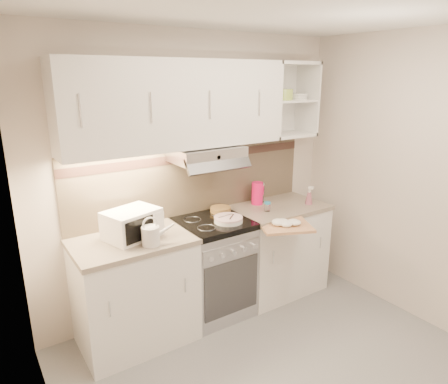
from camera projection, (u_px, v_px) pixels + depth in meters
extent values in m
plane|color=gray|center=(295.00, 382.00, 2.87)|extent=(3.00, 3.00, 0.00)
cube|color=beige|center=(195.00, 175.00, 3.64)|extent=(3.00, 0.04, 2.50)
cube|color=beige|center=(54.00, 286.00, 1.72)|extent=(0.04, 2.80, 2.50)
cube|color=beige|center=(435.00, 185.00, 3.32)|extent=(0.04, 2.80, 2.50)
cube|color=white|center=(318.00, 3.00, 2.17)|extent=(3.00, 2.80, 0.04)
cube|color=tan|center=(196.00, 178.00, 3.64)|extent=(2.40, 0.02, 0.64)
cube|color=#37231E|center=(196.00, 157.00, 3.58)|extent=(2.40, 0.01, 0.08)
cube|color=white|center=(177.00, 104.00, 3.19)|extent=(1.90, 0.34, 0.70)
cube|color=white|center=(289.00, 100.00, 3.83)|extent=(0.50, 0.34, 0.70)
cylinder|color=#9CBC48|center=(283.00, 94.00, 3.77)|extent=(0.19, 0.19, 0.10)
cylinder|color=silver|center=(298.00, 96.00, 3.88)|extent=(0.18, 0.18, 0.06)
cube|color=#B7B7BC|center=(206.00, 154.00, 3.41)|extent=(0.60, 0.40, 0.12)
cube|color=white|center=(135.00, 293.00, 3.23)|extent=(0.90, 0.60, 0.86)
cube|color=gray|center=(131.00, 242.00, 3.10)|extent=(0.92, 0.62, 0.04)
cube|color=white|center=(276.00, 250.00, 4.03)|extent=(0.90, 0.60, 0.86)
cube|color=gray|center=(278.00, 208.00, 3.90)|extent=(0.92, 0.62, 0.04)
cube|color=#B7B7BC|center=(213.00, 269.00, 3.63)|extent=(0.60, 0.58, 0.85)
cube|color=black|center=(213.00, 223.00, 3.50)|extent=(0.60, 0.60, 0.05)
cube|color=white|center=(132.00, 224.00, 3.10)|extent=(0.47, 0.40, 0.22)
cube|color=black|center=(139.00, 230.00, 2.99)|extent=(0.25, 0.09, 0.17)
cylinder|color=silver|center=(151.00, 236.00, 2.97)|extent=(0.13, 0.13, 0.14)
cone|color=silver|center=(164.00, 231.00, 3.02)|extent=(0.19, 0.05, 0.11)
torus|color=silver|center=(150.00, 224.00, 2.95)|extent=(0.12, 0.02, 0.12)
cylinder|color=silver|center=(228.00, 221.00, 3.46)|extent=(0.25, 0.25, 0.02)
cylinder|color=silver|center=(228.00, 219.00, 3.46)|extent=(0.25, 0.25, 0.02)
cylinder|color=silver|center=(228.00, 218.00, 3.45)|extent=(0.25, 0.25, 0.02)
cube|color=silver|center=(228.00, 216.00, 3.45)|extent=(0.16, 0.07, 0.01)
cylinder|color=olive|center=(220.00, 210.00, 3.71)|extent=(0.19, 0.19, 0.05)
cylinder|color=#FF0D60|center=(257.00, 193.00, 3.92)|extent=(0.11, 0.11, 0.22)
cube|color=#FF0D60|center=(262.00, 190.00, 3.93)|extent=(0.02, 0.03, 0.09)
cylinder|color=white|center=(259.00, 193.00, 3.99)|extent=(0.10, 0.10, 0.18)
cylinder|color=#B7B7BC|center=(259.00, 184.00, 3.96)|extent=(0.10, 0.10, 0.02)
cylinder|color=silver|center=(267.00, 207.00, 3.73)|extent=(0.06, 0.06, 0.07)
cylinder|color=teal|center=(267.00, 203.00, 3.72)|extent=(0.06, 0.06, 0.02)
cone|color=pink|center=(309.00, 198.00, 3.93)|extent=(0.07, 0.07, 0.12)
cube|color=#AE785A|center=(285.00, 225.00, 3.47)|extent=(0.55, 0.52, 0.02)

